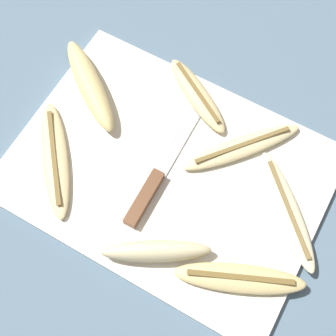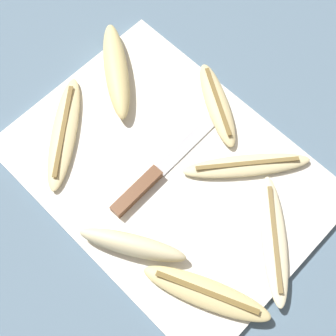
{
  "view_description": "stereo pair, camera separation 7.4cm",
  "coord_description": "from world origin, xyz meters",
  "px_view_note": "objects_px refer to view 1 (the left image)",
  "views": [
    {
      "loc": [
        0.14,
        -0.24,
        0.71
      ],
      "look_at": [
        0.0,
        0.0,
        0.02
      ],
      "focal_mm": 50.0,
      "sensor_mm": 36.0,
      "label": 1
    },
    {
      "loc": [
        0.2,
        -0.2,
        0.71
      ],
      "look_at": [
        0.0,
        0.0,
        0.02
      ],
      "focal_mm": 50.0,
      "sensor_mm": 36.0,
      "label": 2
    }
  ],
  "objects_px": {
    "knife": "(152,186)",
    "banana_soft_right": "(242,147)",
    "banana_bright_far": "(287,210)",
    "banana_spotted_left": "(240,278)",
    "banana_golden_short": "(90,85)",
    "banana_cream_curved": "(156,251)",
    "banana_mellow_near": "(197,95)",
    "banana_ripe_center": "(55,159)"
  },
  "relations": [
    {
      "from": "banana_mellow_near",
      "to": "banana_bright_far",
      "type": "xyz_separation_m",
      "value": [
        0.22,
        -0.11,
        -0.0
      ]
    },
    {
      "from": "banana_golden_short",
      "to": "banana_cream_curved",
      "type": "bearing_deg",
      "value": -38.56
    },
    {
      "from": "banana_ripe_center",
      "to": "banana_cream_curved",
      "type": "distance_m",
      "value": 0.22
    },
    {
      "from": "banana_bright_far",
      "to": "banana_cream_curved",
      "type": "relative_size",
      "value": 1.09
    },
    {
      "from": "knife",
      "to": "banana_bright_far",
      "type": "height_order",
      "value": "banana_bright_far"
    },
    {
      "from": "knife",
      "to": "banana_bright_far",
      "type": "xyz_separation_m",
      "value": [
        0.2,
        0.07,
        0.0
      ]
    },
    {
      "from": "banana_spotted_left",
      "to": "banana_golden_short",
      "type": "xyz_separation_m",
      "value": [
        -0.36,
        0.16,
        0.01
      ]
    },
    {
      "from": "banana_mellow_near",
      "to": "banana_soft_right",
      "type": "height_order",
      "value": "banana_mellow_near"
    },
    {
      "from": "banana_mellow_near",
      "to": "banana_soft_right",
      "type": "relative_size",
      "value": 0.88
    },
    {
      "from": "banana_mellow_near",
      "to": "banana_soft_right",
      "type": "xyz_separation_m",
      "value": [
        0.11,
        -0.05,
        -0.0
      ]
    },
    {
      "from": "banana_bright_far",
      "to": "banana_mellow_near",
      "type": "bearing_deg",
      "value": 152.73
    },
    {
      "from": "knife",
      "to": "banana_spotted_left",
      "type": "distance_m",
      "value": 0.19
    },
    {
      "from": "banana_spotted_left",
      "to": "banana_soft_right",
      "type": "relative_size",
      "value": 1.06
    },
    {
      "from": "banana_bright_far",
      "to": "banana_cream_curved",
      "type": "distance_m",
      "value": 0.21
    },
    {
      "from": "banana_mellow_near",
      "to": "banana_soft_right",
      "type": "distance_m",
      "value": 0.12
    },
    {
      "from": "banana_spotted_left",
      "to": "banana_bright_far",
      "type": "height_order",
      "value": "banana_spotted_left"
    },
    {
      "from": "banana_spotted_left",
      "to": "banana_ripe_center",
      "type": "bearing_deg",
      "value": 175.75
    },
    {
      "from": "banana_soft_right",
      "to": "knife",
      "type": "bearing_deg",
      "value": -125.84
    },
    {
      "from": "banana_soft_right",
      "to": "banana_cream_curved",
      "type": "relative_size",
      "value": 1.17
    },
    {
      "from": "banana_ripe_center",
      "to": "banana_cream_curved",
      "type": "height_order",
      "value": "banana_cream_curved"
    },
    {
      "from": "banana_soft_right",
      "to": "banana_golden_short",
      "type": "bearing_deg",
      "value": -174.44
    },
    {
      "from": "banana_spotted_left",
      "to": "banana_bright_far",
      "type": "relative_size",
      "value": 1.14
    },
    {
      "from": "banana_golden_short",
      "to": "banana_spotted_left",
      "type": "bearing_deg",
      "value": -24.32
    },
    {
      "from": "banana_golden_short",
      "to": "banana_bright_far",
      "type": "relative_size",
      "value": 1.05
    },
    {
      "from": "banana_bright_far",
      "to": "banana_soft_right",
      "type": "bearing_deg",
      "value": 150.08
    },
    {
      "from": "banana_mellow_near",
      "to": "banana_golden_short",
      "type": "xyz_separation_m",
      "value": [
        -0.17,
        -0.08,
        0.01
      ]
    },
    {
      "from": "banana_bright_far",
      "to": "banana_golden_short",
      "type": "bearing_deg",
      "value": 174.75
    },
    {
      "from": "banana_golden_short",
      "to": "banana_cream_curved",
      "type": "relative_size",
      "value": 1.15
    },
    {
      "from": "banana_mellow_near",
      "to": "banana_golden_short",
      "type": "distance_m",
      "value": 0.18
    },
    {
      "from": "knife",
      "to": "banana_soft_right",
      "type": "distance_m",
      "value": 0.16
    },
    {
      "from": "banana_mellow_near",
      "to": "banana_bright_far",
      "type": "distance_m",
      "value": 0.24
    },
    {
      "from": "banana_bright_far",
      "to": "banana_spotted_left",
      "type": "bearing_deg",
      "value": -97.98
    },
    {
      "from": "knife",
      "to": "banana_ripe_center",
      "type": "bearing_deg",
      "value": -168.51
    },
    {
      "from": "knife",
      "to": "banana_ripe_center",
      "type": "relative_size",
      "value": 1.25
    },
    {
      "from": "banana_golden_short",
      "to": "banana_bright_far",
      "type": "distance_m",
      "value": 0.38
    },
    {
      "from": "banana_ripe_center",
      "to": "banana_soft_right",
      "type": "xyz_separation_m",
      "value": [
        0.25,
        0.17,
        0.0
      ]
    },
    {
      "from": "banana_spotted_left",
      "to": "banana_ripe_center",
      "type": "height_order",
      "value": "banana_spotted_left"
    },
    {
      "from": "banana_ripe_center",
      "to": "banana_soft_right",
      "type": "height_order",
      "value": "same"
    },
    {
      "from": "banana_bright_far",
      "to": "banana_soft_right",
      "type": "distance_m",
      "value": 0.12
    },
    {
      "from": "banana_golden_short",
      "to": "knife",
      "type": "bearing_deg",
      "value": -29.78
    },
    {
      "from": "banana_golden_short",
      "to": "banana_cream_curved",
      "type": "distance_m",
      "value": 0.31
    },
    {
      "from": "knife",
      "to": "banana_soft_right",
      "type": "bearing_deg",
      "value": 53.01
    }
  ]
}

